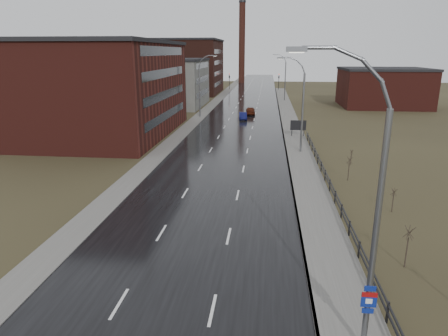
% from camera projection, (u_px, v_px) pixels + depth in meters
% --- Properties ---
extents(road, '(14.00, 300.00, 0.06)m').
position_uv_depth(road, '(242.00, 120.00, 72.70)').
color(road, black).
rests_on(road, ground).
extents(sidewalk_right, '(3.20, 180.00, 0.18)m').
position_uv_depth(sidewalk_right, '(299.00, 154.00, 47.93)').
color(sidewalk_right, '#595651').
rests_on(sidewalk_right, ground).
extents(curb_right, '(0.16, 180.00, 0.18)m').
position_uv_depth(curb_right, '(287.00, 154.00, 48.09)').
color(curb_right, slate).
rests_on(curb_right, ground).
extents(sidewalk_left, '(2.40, 260.00, 0.12)m').
position_uv_depth(sidewalk_left, '(197.00, 119.00, 73.54)').
color(sidewalk_left, '#595651').
rests_on(sidewalk_left, ground).
extents(warehouse_near, '(22.44, 28.56, 13.50)m').
position_uv_depth(warehouse_near, '(93.00, 88.00, 58.68)').
color(warehouse_near, '#471914').
rests_on(warehouse_near, ground).
extents(warehouse_mid, '(16.32, 20.40, 10.50)m').
position_uv_depth(warehouse_mid, '(168.00, 82.00, 90.28)').
color(warehouse_mid, slate).
rests_on(warehouse_mid, ground).
extents(warehouse_far, '(26.52, 24.48, 15.50)m').
position_uv_depth(warehouse_far, '(176.00, 66.00, 118.74)').
color(warehouse_far, '#331611').
rests_on(warehouse_far, ground).
extents(building_right, '(18.36, 16.32, 8.50)m').
position_uv_depth(building_right, '(383.00, 87.00, 89.37)').
color(building_right, '#471914').
rests_on(building_right, ground).
extents(smokestack, '(2.70, 2.70, 30.70)m').
position_uv_depth(smokestack, '(242.00, 42.00, 154.90)').
color(smokestack, '#331611').
rests_on(smokestack, ground).
extents(streetlight_main, '(3.91, 0.29, 12.11)m').
position_uv_depth(streetlight_main, '(369.00, 215.00, 14.77)').
color(streetlight_main, slate).
rests_on(streetlight_main, ground).
extents(streetlight_right_mid, '(3.36, 0.28, 11.35)m').
position_uv_depth(streetlight_right_mid, '(300.00, 105.00, 47.29)').
color(streetlight_right_mid, slate).
rests_on(streetlight_right_mid, ground).
extents(streetlight_left, '(3.36, 0.28, 11.35)m').
position_uv_depth(streetlight_left, '(201.00, 86.00, 73.78)').
color(streetlight_left, slate).
rests_on(streetlight_left, ground).
extents(streetlight_right_far, '(3.36, 0.28, 11.35)m').
position_uv_depth(streetlight_right_far, '(284.00, 77.00, 98.83)').
color(streetlight_right_far, slate).
rests_on(streetlight_right_far, ground).
extents(guardrail, '(0.10, 53.05, 1.10)m').
position_uv_depth(guardrail, '(337.00, 198.00, 31.65)').
color(guardrail, black).
rests_on(guardrail, ground).
extents(shrub_c, '(0.60, 0.63, 2.53)m').
position_uv_depth(shrub_c, '(407.00, 246.00, 22.54)').
color(shrub_c, '#382D23').
rests_on(shrub_c, ground).
extents(shrub_d, '(0.46, 0.48, 1.90)m').
position_uv_depth(shrub_d, '(393.00, 200.00, 30.53)').
color(shrub_d, '#382D23').
rests_on(shrub_d, ground).
extents(shrub_e, '(0.56, 0.59, 2.38)m').
position_uv_depth(shrub_e, '(349.00, 168.00, 37.95)').
color(shrub_e, '#382D23').
rests_on(shrub_e, ground).
extents(shrub_f, '(0.41, 0.43, 1.70)m').
position_uv_depth(shrub_f, '(351.00, 157.00, 43.43)').
color(shrub_f, '#382D23').
rests_on(shrub_f, ground).
extents(billboard, '(2.25, 0.17, 2.47)m').
position_uv_depth(billboard, '(298.00, 126.00, 57.29)').
color(billboard, black).
rests_on(billboard, ground).
extents(traffic_light_left, '(0.58, 2.73, 5.30)m').
position_uv_depth(traffic_light_left, '(229.00, 75.00, 129.52)').
color(traffic_light_left, black).
rests_on(traffic_light_left, ground).
extents(traffic_light_right, '(0.58, 2.73, 5.30)m').
position_uv_depth(traffic_light_right, '(279.00, 76.00, 127.86)').
color(traffic_light_right, black).
rests_on(traffic_light_right, ground).
extents(car_near, '(1.74, 4.06, 1.30)m').
position_uv_depth(car_near, '(243.00, 116.00, 72.41)').
color(car_near, '#0D1041').
rests_on(car_near, ground).
extents(car_far, '(2.09, 4.68, 1.56)m').
position_uv_depth(car_far, '(250.00, 111.00, 78.10)').
color(car_far, '#4B1A0C').
rests_on(car_far, ground).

